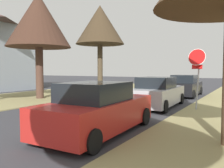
{
  "coord_description": "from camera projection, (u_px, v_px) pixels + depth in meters",
  "views": [
    {
      "loc": [
        6.38,
        0.81,
        1.95
      ],
      "look_at": [
        0.54,
        10.63,
        1.25
      ],
      "focal_mm": 37.38,
      "sensor_mm": 36.0,
      "label": 1
    }
  ],
  "objects": [
    {
      "name": "stop_sign_far",
      "position": [
        197.0,
        66.0,
        11.05
      ],
      "size": [
        0.82,
        0.78,
        2.9
      ],
      "color": "#9EA0A5",
      "rests_on": "grass_verge_right"
    },
    {
      "name": "street_tree_left_mid_b",
      "position": [
        39.0,
        21.0,
        15.31
      ],
      "size": [
        4.21,
        4.21,
        6.93
      ],
      "color": "#4F352A",
      "rests_on": "grass_verge_left"
    },
    {
      "name": "street_tree_left_far",
      "position": [
        100.0,
        25.0,
        21.78
      ],
      "size": [
        4.56,
        4.56,
        7.93
      ],
      "color": "#4B3E2B",
      "rests_on": "grass_verge_left"
    },
    {
      "name": "parked_sedan_red",
      "position": [
        98.0,
        110.0,
        7.17
      ],
      "size": [
        2.05,
        4.45,
        1.57
      ],
      "color": "red",
      "rests_on": "ground"
    },
    {
      "name": "parked_sedan_silver",
      "position": [
        157.0,
        93.0,
        12.29
      ],
      "size": [
        2.05,
        4.45,
        1.57
      ],
      "color": "#BCBCC1",
      "rests_on": "ground"
    },
    {
      "name": "parked_sedan_black",
      "position": [
        185.0,
        86.0,
        17.37
      ],
      "size": [
        2.05,
        4.45,
        1.57
      ],
      "color": "black",
      "rests_on": "ground"
    }
  ]
}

